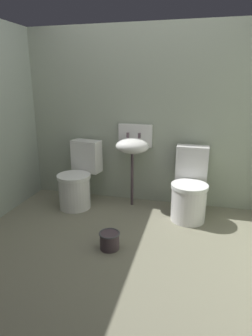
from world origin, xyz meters
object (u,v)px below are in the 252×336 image
(bucket, at_px, (110,240))
(sink, at_px, (133,145))
(toilet_left, at_px, (78,180))
(toilet_right, at_px, (190,190))

(bucket, bearing_deg, sink, 91.08)
(toilet_left, bearing_deg, bucket, 138.27)
(sink, bearing_deg, bucket, -88.92)
(toilet_right, relative_size, sink, 0.79)
(toilet_left, xyz_separation_m, bucket, (0.66, -0.85, -0.24))
(toilet_right, distance_m, sink, 0.84)
(toilet_left, distance_m, bucket, 1.10)
(toilet_right, xyz_separation_m, sink, (-0.70, 0.19, 0.43))
(sink, xyz_separation_m, bucket, (0.02, -1.04, -0.67))
(toilet_left, height_order, toilet_right, same)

